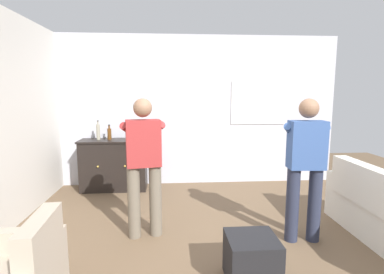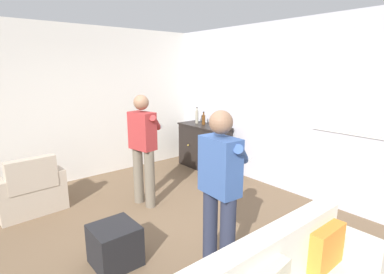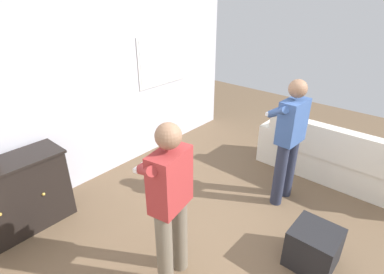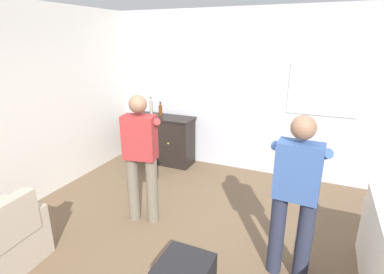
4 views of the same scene
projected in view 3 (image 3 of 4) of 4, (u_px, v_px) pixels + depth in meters
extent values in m
plane|color=brown|center=(258.00, 247.00, 3.36)|extent=(10.40, 10.40, 0.00)
cube|color=silver|center=(104.00, 82.00, 4.30)|extent=(5.20, 0.12, 2.80)
cube|color=silver|center=(162.00, 60.00, 4.96)|extent=(1.05, 0.02, 0.81)
cube|color=white|center=(163.00, 60.00, 4.95)|extent=(0.97, 0.03, 0.73)
cube|color=silver|center=(338.00, 168.00, 4.46)|extent=(0.55, 2.09, 0.42)
cube|color=silver|center=(341.00, 146.00, 4.12)|extent=(0.18, 2.09, 0.47)
cube|color=silver|center=(271.00, 139.00, 5.07)|extent=(0.55, 0.18, 0.64)
cube|color=orange|center=(290.00, 131.00, 4.70)|extent=(0.15, 0.40, 0.36)
cube|color=beige|center=(343.00, 147.00, 4.24)|extent=(0.18, 0.41, 0.36)
cube|color=black|center=(15.00, 198.00, 3.44)|extent=(1.15, 0.44, 0.88)
cube|color=black|center=(4.00, 164.00, 3.24)|extent=(1.19, 0.48, 0.03)
sphere|color=#B79338|center=(0.00, 214.00, 3.13)|extent=(0.04, 0.04, 0.04)
sphere|color=#B79338|center=(44.00, 194.00, 3.44)|extent=(0.04, 0.04, 0.04)
cube|color=black|center=(313.00, 247.00, 3.08)|extent=(0.46, 0.46, 0.44)
cylinder|color=#6B6051|center=(165.00, 252.00, 2.74)|extent=(0.15, 0.15, 0.88)
cylinder|color=#6B6051|center=(180.00, 234.00, 2.94)|extent=(0.15, 0.15, 0.88)
cube|color=#9E2D2D|center=(170.00, 180.00, 2.52)|extent=(0.43, 0.29, 0.55)
sphere|color=#8C664C|center=(168.00, 136.00, 2.34)|extent=(0.22, 0.22, 0.22)
cylinder|color=#9E2D2D|center=(146.00, 170.00, 2.46)|extent=(0.27, 0.43, 0.29)
cylinder|color=#9E2D2D|center=(162.00, 158.00, 2.64)|extent=(0.38, 0.37, 0.29)
cube|color=white|center=(140.00, 167.00, 2.66)|extent=(0.15, 0.07, 0.04)
cylinder|color=#282D42|center=(280.00, 175.00, 3.88)|extent=(0.15, 0.15, 0.88)
cylinder|color=#282D42|center=(289.00, 167.00, 4.04)|extent=(0.15, 0.15, 0.88)
cube|color=#385693|center=(293.00, 122.00, 3.64)|extent=(0.41, 0.24, 0.55)
sphere|color=#8C664C|center=(298.00, 89.00, 3.46)|extent=(0.22, 0.22, 0.22)
cylinder|color=#385693|center=(277.00, 112.00, 3.62)|extent=(0.34, 0.40, 0.29)
cylinder|color=#385693|center=(287.00, 107.00, 3.77)|extent=(0.31, 0.42, 0.29)
cube|color=white|center=(270.00, 113.00, 3.83)|extent=(0.15, 0.05, 0.04)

